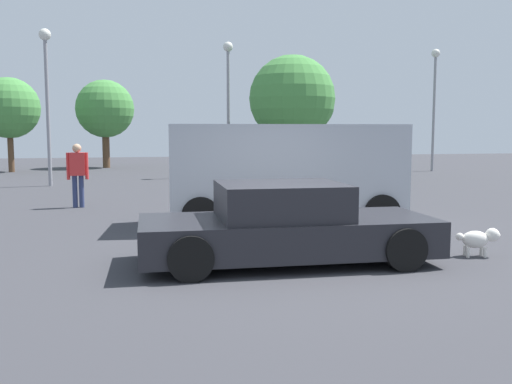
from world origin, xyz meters
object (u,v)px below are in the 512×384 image
(van_white, at_px, (285,171))
(light_post_far, at_px, (47,79))
(dog, at_px, (479,239))
(light_post_mid, at_px, (435,89))
(light_post_near, at_px, (228,85))
(sedan_foreground, at_px, (285,226))
(pedestrian, at_px, (78,170))

(van_white, bearing_deg, light_post_far, -53.42)
(dog, relative_size, light_post_mid, 0.11)
(dog, distance_m, light_post_near, 17.87)
(sedan_foreground, distance_m, pedestrian, 8.37)
(van_white, height_order, light_post_near, light_post_near)
(dog, relative_size, van_white, 0.13)
(light_post_near, relative_size, light_post_mid, 0.96)
(sedan_foreground, height_order, light_post_far, light_post_far)
(van_white, distance_m, light_post_mid, 19.90)
(pedestrian, distance_m, light_post_mid, 20.72)
(sedan_foreground, relative_size, light_post_near, 0.75)
(dog, bearing_deg, light_post_near, 108.38)
(pedestrian, xyz_separation_m, light_post_far, (-1.46, 6.77, 3.01))
(sedan_foreground, bearing_deg, light_post_mid, 56.30)
(sedan_foreground, distance_m, light_post_mid, 23.29)
(sedan_foreground, relative_size, van_white, 0.90)
(dog, height_order, light_post_mid, light_post_mid)
(van_white, relative_size, light_post_near, 0.84)
(dog, bearing_deg, pedestrian, 146.41)
(light_post_near, bearing_deg, pedestrian, -122.37)
(sedan_foreground, height_order, light_post_mid, light_post_mid)
(light_post_near, height_order, light_post_mid, light_post_mid)
(sedan_foreground, xyz_separation_m, light_post_mid, (13.78, 18.39, 3.76))
(light_post_mid, bearing_deg, pedestrian, -148.00)
(sedan_foreground, relative_size, pedestrian, 2.67)
(sedan_foreground, distance_m, van_white, 3.65)
(van_white, height_order, light_post_mid, light_post_mid)
(dog, bearing_deg, light_post_far, 135.18)
(light_post_near, bearing_deg, light_post_far, -159.94)
(light_post_near, bearing_deg, light_post_mid, 6.74)
(sedan_foreground, bearing_deg, light_post_near, 84.95)
(van_white, distance_m, pedestrian, 6.17)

